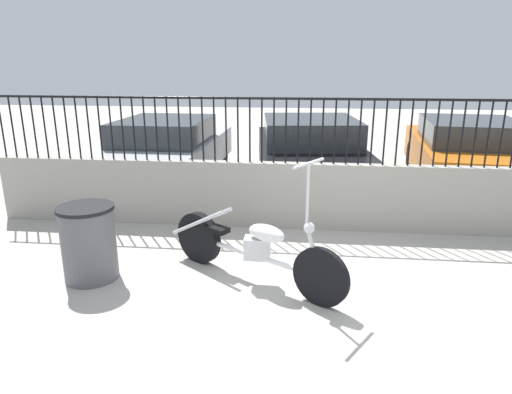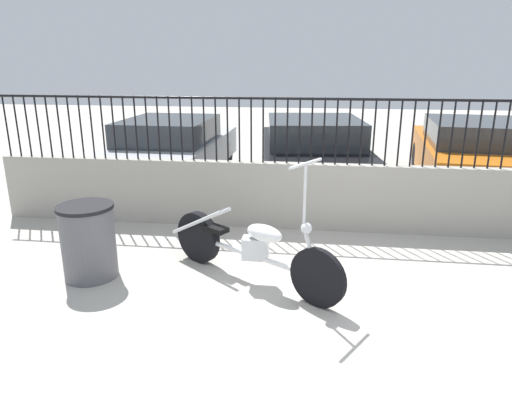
{
  "view_description": "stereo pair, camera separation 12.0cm",
  "coord_description": "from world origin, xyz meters",
  "px_view_note": "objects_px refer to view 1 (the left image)",
  "views": [
    {
      "loc": [
        -0.17,
        -3.97,
        2.34
      ],
      "look_at": [
        -0.75,
        1.48,
        0.7
      ],
      "focal_mm": 32.0,
      "sensor_mm": 36.0,
      "label": 1
    },
    {
      "loc": [
        -0.05,
        -3.96,
        2.34
      ],
      "look_at": [
        -0.75,
        1.48,
        0.7
      ],
      "focal_mm": 32.0,
      "sensor_mm": 36.0,
      "label": 2
    }
  ],
  "objects_px": {
    "motorcycle_white": "(246,246)",
    "car_orange": "(466,153)",
    "car_silver": "(168,149)",
    "trash_bin": "(89,243)",
    "car_black": "(309,150)"
  },
  "relations": [
    {
      "from": "car_silver",
      "to": "car_orange",
      "type": "distance_m",
      "value": 5.73
    },
    {
      "from": "motorcycle_white",
      "to": "car_orange",
      "type": "xyz_separation_m",
      "value": [
        3.64,
        4.18,
        0.29
      ]
    },
    {
      "from": "motorcycle_white",
      "to": "car_black",
      "type": "relative_size",
      "value": 0.47
    },
    {
      "from": "trash_bin",
      "to": "car_silver",
      "type": "relative_size",
      "value": 0.2
    },
    {
      "from": "trash_bin",
      "to": "car_orange",
      "type": "bearing_deg",
      "value": 39.02
    },
    {
      "from": "car_silver",
      "to": "car_black",
      "type": "bearing_deg",
      "value": -86.14
    },
    {
      "from": "trash_bin",
      "to": "car_orange",
      "type": "height_order",
      "value": "car_orange"
    },
    {
      "from": "trash_bin",
      "to": "car_black",
      "type": "xyz_separation_m",
      "value": [
        2.42,
        4.41,
        0.24
      ]
    },
    {
      "from": "motorcycle_white",
      "to": "car_orange",
      "type": "relative_size",
      "value": 0.47
    },
    {
      "from": "motorcycle_white",
      "to": "car_silver",
      "type": "xyz_separation_m",
      "value": [
        -2.09,
        4.12,
        0.26
      ]
    },
    {
      "from": "car_black",
      "to": "car_orange",
      "type": "height_order",
      "value": "car_orange"
    },
    {
      "from": "motorcycle_white",
      "to": "car_orange",
      "type": "height_order",
      "value": "motorcycle_white"
    },
    {
      "from": "car_silver",
      "to": "car_black",
      "type": "height_order",
      "value": "car_black"
    },
    {
      "from": "trash_bin",
      "to": "car_black",
      "type": "relative_size",
      "value": 0.19
    },
    {
      "from": "trash_bin",
      "to": "motorcycle_white",
      "type": "bearing_deg",
      "value": 5.58
    }
  ]
}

